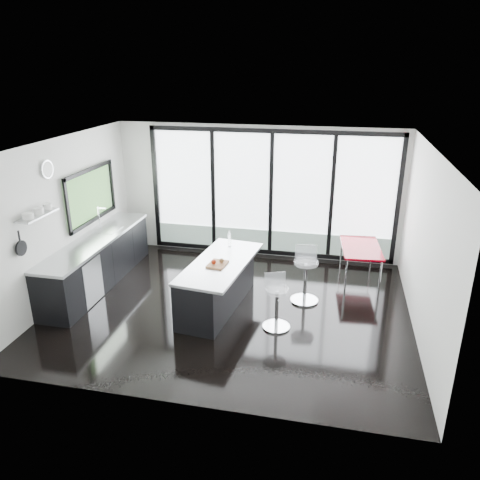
% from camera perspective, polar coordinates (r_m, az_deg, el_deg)
% --- Properties ---
extents(floor, '(6.00, 5.00, 0.00)m').
position_cam_1_polar(floor, '(8.16, -1.14, -8.25)').
color(floor, black).
rests_on(floor, ground).
extents(ceiling, '(6.00, 5.00, 0.00)m').
position_cam_1_polar(ceiling, '(7.23, -1.30, 11.54)').
color(ceiling, white).
rests_on(ceiling, wall_back).
extents(wall_back, '(6.00, 0.09, 2.80)m').
position_cam_1_polar(wall_back, '(9.88, 3.64, 4.95)').
color(wall_back, silver).
rests_on(wall_back, ground).
extents(wall_front, '(6.00, 0.00, 2.80)m').
position_cam_1_polar(wall_front, '(5.39, -7.42, -7.80)').
color(wall_front, silver).
rests_on(wall_front, ground).
extents(wall_left, '(0.26, 5.00, 2.80)m').
position_cam_1_polar(wall_left, '(8.90, -19.81, 3.90)').
color(wall_left, silver).
rests_on(wall_left, ground).
extents(wall_right, '(0.00, 5.00, 2.80)m').
position_cam_1_polar(wall_right, '(7.52, 21.63, -0.67)').
color(wall_right, silver).
rests_on(wall_right, ground).
extents(counter_cabinets, '(0.69, 3.24, 1.36)m').
position_cam_1_polar(counter_cabinets, '(9.21, -16.99, -2.48)').
color(counter_cabinets, black).
rests_on(counter_cabinets, floor).
extents(island, '(1.12, 2.17, 1.11)m').
position_cam_1_polar(island, '(8.02, -2.81, -5.33)').
color(island, black).
rests_on(island, floor).
extents(bar_stool_near, '(0.57, 0.57, 0.69)m').
position_cam_1_polar(bar_stool_near, '(7.45, 4.50, -8.29)').
color(bar_stool_near, silver).
rests_on(bar_stool_near, floor).
extents(bar_stool_far, '(0.55, 0.55, 0.78)m').
position_cam_1_polar(bar_stool_far, '(8.27, 7.95, -5.01)').
color(bar_stool_far, silver).
rests_on(bar_stool_far, floor).
extents(red_table, '(0.82, 1.30, 0.67)m').
position_cam_1_polar(red_table, '(9.36, 14.37, -2.70)').
color(red_table, '#82000B').
rests_on(red_table, floor).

